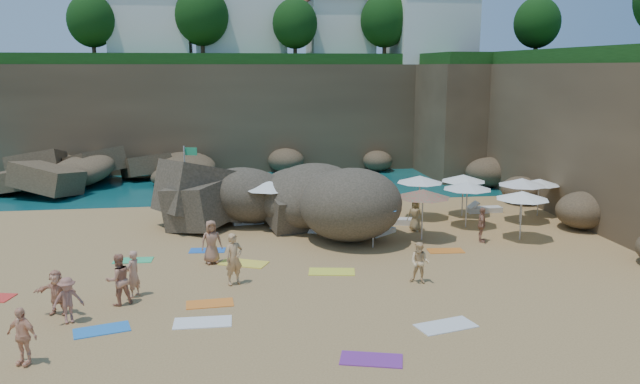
{
  "coord_description": "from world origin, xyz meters",
  "views": [
    {
      "loc": [
        -2.19,
        -25.64,
        7.83
      ],
      "look_at": [
        2.0,
        3.0,
        2.0
      ],
      "focal_mm": 35.0,
      "sensor_mm": 36.0,
      "label": 1
    }
  ],
  "objects": [
    {
      "name": "parasol_2",
      "position": [
        4.95,
        7.92,
        2.04
      ],
      "size": [
        2.35,
        2.35,
        2.22
      ],
      "color": "silver",
      "rests_on": "ground"
    },
    {
      "name": "rock_outcrop",
      "position": [
        -0.71,
        3.89,
        0.0
      ],
      "size": [
        10.01,
        8.6,
        3.4
      ],
      "primitive_type": null,
      "rotation": [
        0.0,
        0.0,
        -0.3
      ],
      "color": "brown",
      "rests_on": "ground"
    },
    {
      "name": "parasol_0",
      "position": [
        4.31,
        5.83,
        2.12
      ],
      "size": [
        2.44,
        2.44,
        2.31
      ],
      "color": "silver",
      "rests_on": "ground"
    },
    {
      "name": "towel_2",
      "position": [
        -2.99,
        -5.52,
        0.01
      ],
      "size": [
        1.61,
        0.88,
        0.03
      ],
      "primitive_type": "cube",
      "rotation": [
        0.0,
        0.0,
        0.06
      ],
      "color": "orange",
      "rests_on": "ground"
    },
    {
      "name": "person_lie_1",
      "position": [
        -7.78,
        -9.22,
        0.19
      ],
      "size": [
        1.53,
        1.83,
        0.39
      ],
      "primitive_type": "imported",
      "rotation": [
        0.0,
        0.0,
        -0.45
      ],
      "color": "#F9B68D",
      "rests_on": "ground"
    },
    {
      "name": "towel_0",
      "position": [
        -6.17,
        -7.22,
        0.01
      ],
      "size": [
        1.78,
        1.22,
        0.03
      ],
      "primitive_type": "cube",
      "rotation": [
        0.0,
        0.0,
        0.27
      ],
      "color": "blue",
      "rests_on": "ground"
    },
    {
      "name": "person_stand_1",
      "position": [
        -5.97,
        -5.13,
        0.88
      ],
      "size": [
        1.07,
        1.0,
        1.76
      ],
      "primitive_type": "imported",
      "rotation": [
        0.0,
        0.0,
        3.66
      ],
      "color": "tan",
      "rests_on": "ground"
    },
    {
      "name": "clifftop_trees",
      "position": [
        4.78,
        19.52,
        11.26
      ],
      "size": [
        35.6,
        23.82,
        4.4
      ],
      "color": "#11380F",
      "rests_on": "ground"
    },
    {
      "name": "person_stand_5",
      "position": [
        -5.38,
        10.43,
        0.72
      ],
      "size": [
        1.38,
        0.91,
        1.45
      ],
      "primitive_type": "imported",
      "rotation": [
        0.0,
        0.0,
        0.43
      ],
      "color": "tan",
      "rests_on": "ground"
    },
    {
      "name": "parasol_6",
      "position": [
        6.46,
        1.11,
        2.18
      ],
      "size": [
        2.51,
        2.51,
        2.37
      ],
      "color": "silver",
      "rests_on": "ground"
    },
    {
      "name": "clifftop_buildings",
      "position": [
        2.96,
        25.79,
        11.24
      ],
      "size": [
        28.48,
        9.48,
        7.0
      ],
      "color": "white",
      "rests_on": "cliff_back"
    },
    {
      "name": "lounger_0",
      "position": [
        -1.35,
        5.24,
        0.12
      ],
      "size": [
        1.6,
        0.72,
        0.24
      ],
      "primitive_type": "cube",
      "rotation": [
        0.0,
        0.0,
        0.14
      ],
      "color": "silver",
      "rests_on": "ground"
    },
    {
      "name": "towel_11",
      "position": [
        -6.25,
        -0.22,
        0.01
      ],
      "size": [
        1.59,
        0.84,
        0.03
      ],
      "primitive_type": "cube",
      "rotation": [
        0.0,
        0.0,
        -0.04
      ],
      "color": "#38C679",
      "rests_on": "ground"
    },
    {
      "name": "lounger_3",
      "position": [
        2.24,
        3.05,
        0.13
      ],
      "size": [
        1.78,
        0.96,
        0.26
      ],
      "primitive_type": "cube",
      "rotation": [
        0.0,
        0.0,
        -0.25
      ],
      "color": "white",
      "rests_on": "ground"
    },
    {
      "name": "lounger_1",
      "position": [
        1.87,
        6.31,
        0.15
      ],
      "size": [
        2.05,
        1.26,
        0.3
      ],
      "primitive_type": "cube",
      "rotation": [
        0.0,
        0.0,
        -0.34
      ],
      "color": "white",
      "rests_on": "ground"
    },
    {
      "name": "person_stand_2",
      "position": [
        -2.55,
        7.83,
        0.73
      ],
      "size": [
        1.0,
        0.54,
        1.46
      ],
      "primitive_type": "imported",
      "rotation": [
        0.0,
        0.0,
        2.98
      ],
      "color": "tan",
      "rests_on": "ground"
    },
    {
      "name": "cliff_back",
      "position": [
        2.0,
        25.0,
        4.0
      ],
      "size": [
        44.0,
        8.0,
        8.0
      ],
      "primitive_type": "cube",
      "color": "brown",
      "rests_on": "ground"
    },
    {
      "name": "towel_4",
      "position": [
        -1.75,
        -1.27,
        0.02
      ],
      "size": [
        2.11,
        1.64,
        0.03
      ],
      "primitive_type": "cube",
      "rotation": [
        0.0,
        0.0,
        -0.43
      ],
      "color": "#FFE543",
      "rests_on": "ground"
    },
    {
      "name": "seawater",
      "position": [
        0.0,
        30.0,
        0.0
      ],
      "size": [
        120.0,
        120.0,
        0.0
      ],
      "primitive_type": "plane",
      "color": "#0C4751",
      "rests_on": "ground"
    },
    {
      "name": "person_lie_3",
      "position": [
        -7.79,
        -5.76,
        0.19
      ],
      "size": [
        1.59,
        1.68,
        0.39
      ],
      "primitive_type": "imported",
      "rotation": [
        0.0,
        0.0,
        -0.18
      ],
      "color": "tan",
      "rests_on": "ground"
    },
    {
      "name": "towel_10",
      "position": [
        6.95,
        -0.77,
        0.01
      ],
      "size": [
        1.58,
        0.88,
        0.03
      ],
      "primitive_type": "cube",
      "rotation": [
        0.0,
        0.0,
        -0.08
      ],
      "color": "orange",
      "rests_on": "ground"
    },
    {
      "name": "person_stand_3",
      "position": [
        9.02,
        0.36,
        0.8
      ],
      "size": [
        0.66,
        1.02,
        1.61
      ],
      "primitive_type": "imported",
      "rotation": [
        0.0,
        0.0,
        1.26
      ],
      "color": "#A77053",
      "rests_on": "ground"
    },
    {
      "name": "person_stand_6",
      "position": [
        -5.6,
        -4.43,
        0.82
      ],
      "size": [
        0.65,
        0.72,
        1.65
      ],
      "primitive_type": "imported",
      "rotation": [
        0.0,
        0.0,
        4.17
      ],
      "color": "tan",
      "rests_on": "ground"
    },
    {
      "name": "person_lie_5",
      "position": [
        4.59,
        -4.55,
        0.29
      ],
      "size": [
        1.42,
        1.68,
        0.57
      ],
      "primitive_type": "imported",
      "rotation": [
        0.0,
        0.0,
        -0.55
      ],
      "color": "#F0C488",
      "rests_on": "ground"
    },
    {
      "name": "parasol_7",
      "position": [
        4.33,
        1.97,
        2.22
      ],
      "size": [
        2.56,
        2.56,
        2.42
      ],
      "color": "silver",
      "rests_on": "ground"
    },
    {
      "name": "ground",
      "position": [
        0.0,
        0.0,
        0.0
      ],
      "size": [
        120.0,
        120.0,
        0.0
      ],
      "primitive_type": "plane",
      "color": "tan",
      "rests_on": "ground"
    },
    {
      "name": "person_stand_4",
      "position": [
        6.62,
        2.7,
        0.79
      ],
      "size": [
        0.88,
        0.77,
        1.58
      ],
      "primitive_type": "imported",
      "rotation": [
        0.0,
        0.0,
        -0.57
      ],
      "color": "tan",
      "rests_on": "ground"
    },
    {
      "name": "towel_8",
      "position": [
        -3.27,
        0.77,
        0.01
      ],
      "size": [
        1.58,
        0.89,
        0.03
      ],
      "primitive_type": "cube",
      "rotation": [
        0.0,
        0.0,
        -0.09
      ],
      "color": "blue",
      "rests_on": "ground"
    },
    {
      "name": "person_lie_2",
      "position": [
        -3.02,
        -1.06,
        0.23
      ],
      "size": [
        1.28,
        1.92,
        0.47
      ],
      "primitive_type": "imported",
      "rotation": [
        0.0,
        0.0,
        0.26
      ],
      "color": "#9D6B4E",
      "rests_on": "ground"
    },
    {
      "name": "parasol_9",
      "position": [
        7.53,
        5.05,
        2.11
      ],
      "size": [
        2.43,
        2.43,
        2.3
      ],
      "color": "silver",
      "rests_on": "ground"
    },
    {
      "name": "towel_13",
      "position": [
        4.24,
        -8.44,
        0.02
      ],
      "size": [
        2.0,
        1.33,
        0.03
      ],
      "primitive_type": "cube",
      "rotation": [
        0.0,
        0.0,
        0.25
      ],
      "color": "white",
      "rests_on": "ground"
    },
    {
      "name": "parasol_8",
      "position": [
        14.05,
        4.83,
        1.83
      ],
      "size": [
        2.11,
        2.11,
        2.0
      ],
      "color": "silver",
      "rests_on": "ground"
    },
    {
      "name": "towel_6",
      "position": [
        1.47,
        -10.3,
        0.01
      ],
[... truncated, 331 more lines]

